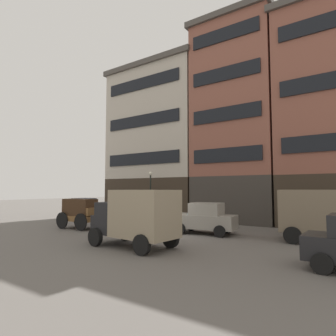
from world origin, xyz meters
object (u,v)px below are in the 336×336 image
cargo_wagon (80,211)px  sedan_parked_curb (83,209)px  sedan_dark (205,218)px  delivery_truck_near (324,214)px  delivery_truck_far (135,216)px  draft_horse (112,212)px  pedestrian_officer (285,216)px  streetlamp_curbside (150,189)px

cargo_wagon → sedan_parked_curb: bearing=139.3°
sedan_dark → cargo_wagon: bearing=-161.0°
delivery_truck_near → delivery_truck_far: 9.23m
cargo_wagon → draft_horse: 2.95m
sedan_parked_curb → pedestrian_officer: 16.73m
draft_horse → delivery_truck_far: 4.87m
draft_horse → delivery_truck_near: delivery_truck_near is taller
delivery_truck_near → delivery_truck_far: (-7.07, -5.93, 0.00)m
pedestrian_officer → streetlamp_curbside: 11.00m
cargo_wagon → delivery_truck_far: 7.54m
sedan_dark → sedan_parked_curb: (-12.77, 1.40, 0.00)m
cargo_wagon → pedestrian_officer: cargo_wagon is taller
pedestrian_officer → sedan_dark: bearing=-139.4°
delivery_truck_near → sedan_parked_curb: (-18.97, 0.77, -0.51)m
cargo_wagon → sedan_parked_curb: size_ratio=0.77×
draft_horse → cargo_wagon: bearing=-180.0°
sedan_dark → sedan_parked_curb: size_ratio=1.00×
delivery_truck_near → pedestrian_officer: delivery_truck_near is taller
cargo_wagon → delivery_truck_far: (7.08, -2.56, 0.28)m
delivery_truck_far → cargo_wagon: bearing=160.1°
sedan_parked_curb → streetlamp_curbside: size_ratio=0.93×
cargo_wagon → streetlamp_curbside: bearing=81.8°
delivery_truck_far → sedan_parked_curb: delivery_truck_far is taller
cargo_wagon → delivery_truck_near: delivery_truck_near is taller
cargo_wagon → delivery_truck_near: 14.55m
sedan_dark → sedan_parked_curb: same height
draft_horse → delivery_truck_far: bearing=-31.8°
sedan_parked_curb → streetlamp_curbside: (5.76, 2.35, 1.76)m
sedan_parked_curb → pedestrian_officer: sedan_parked_curb is taller
draft_horse → sedan_dark: size_ratio=0.61×
streetlamp_curbside → draft_horse: bearing=-72.8°
delivery_truck_far → pedestrian_officer: 9.83m
delivery_truck_near → pedestrian_officer: (-2.35, 2.68, -0.44)m
pedestrian_officer → cargo_wagon: bearing=-152.9°
delivery_truck_near → sedan_parked_curb: size_ratio=1.16×
sedan_dark → streetlamp_curbside: (-7.01, 3.75, 1.76)m
cargo_wagon → pedestrian_officer: size_ratio=1.66×
streetlamp_curbside → cargo_wagon: bearing=-98.2°
delivery_truck_far → sedan_parked_curb: (-11.90, 6.70, -0.51)m
draft_horse → sedan_parked_curb: bearing=151.9°
draft_horse → delivery_truck_near: 11.70m
delivery_truck_far → sedan_dark: (0.87, 5.30, -0.51)m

